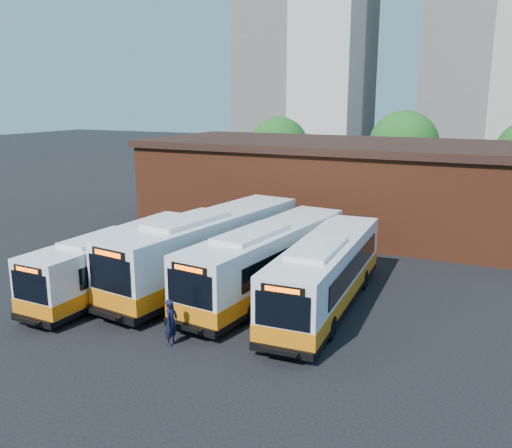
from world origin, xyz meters
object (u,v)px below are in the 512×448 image
at_px(bus_west, 120,263).
at_px(bus_midwest, 208,251).
at_px(bus_mideast, 268,263).
at_px(bus_east, 326,276).
at_px(transit_worker, 171,322).

bearing_deg(bus_west, bus_midwest, 41.63).
distance_m(bus_mideast, bus_east, 3.21).
xyz_separation_m(bus_west, bus_east, (10.06, 2.22, 0.09)).
xyz_separation_m(bus_west, transit_worker, (5.89, -4.16, -0.48)).
bearing_deg(bus_west, bus_mideast, 23.37).
bearing_deg(bus_east, transit_worker, -125.96).
xyz_separation_m(bus_west, bus_mideast, (6.89, 2.75, 0.16)).
bearing_deg(bus_midwest, bus_west, -132.47).
relative_size(bus_west, bus_mideast, 0.89).
distance_m(bus_midwest, bus_east, 6.65).
height_order(bus_midwest, transit_worker, bus_midwest).
relative_size(bus_mideast, transit_worker, 6.88).
relative_size(bus_midwest, bus_mideast, 1.09).
bearing_deg(bus_midwest, bus_mideast, 5.16).
relative_size(bus_west, bus_midwest, 0.82).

